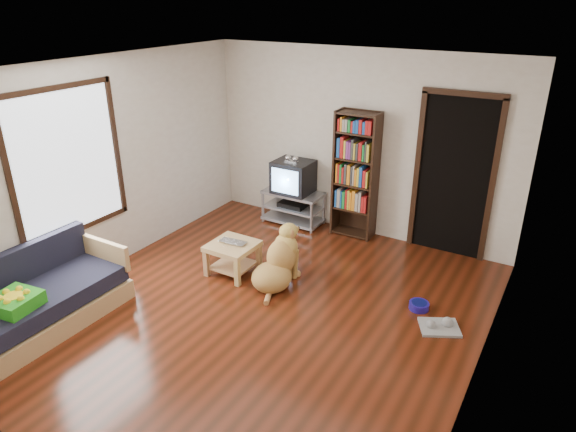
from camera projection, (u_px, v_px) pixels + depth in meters
The scene contains 18 objects.
ground at pixel (262, 311), 5.69m from camera, with size 5.00×5.00×0.00m, color #561E0E.
ceiling at pixel (256, 70), 4.65m from camera, with size 5.00×5.00×0.00m, color white.
wall_back at pixel (358, 144), 7.14m from camera, with size 4.50×4.50×0.00m, color silver.
wall_front at pixel (38, 332), 3.20m from camera, with size 4.50×4.50×0.00m, color silver.
wall_left at pixel (105, 167), 6.22m from camera, with size 5.00×5.00×0.00m, color silver.
wall_right at pixel (492, 256), 4.12m from camera, with size 5.00×5.00×0.00m, color silver.
green_cushion at pixel (15, 302), 4.98m from camera, with size 0.41×0.41×0.14m, color green.
laptop at pixel (231, 244), 6.29m from camera, with size 0.34×0.22×0.03m, color #B8B7BC.
dog_bowl at pixel (419, 306), 5.71m from camera, with size 0.22×0.22×0.08m, color navy.
grey_rag at pixel (439, 327), 5.39m from camera, with size 0.40×0.32×0.03m, color #959595.
window at pixel (68, 162), 5.74m from camera, with size 0.03×1.46×1.70m.
doorway at pixel (454, 173), 6.57m from camera, with size 1.03×0.05×2.19m.
tv_stand at pixel (293, 206), 7.78m from camera, with size 0.90×0.45×0.50m.
crt_tv at pixel (294, 176), 7.61m from camera, with size 0.55×0.52×0.58m.
bookshelf at pixel (356, 169), 7.12m from camera, with size 0.60×0.30×1.80m.
sofa at pixel (40, 303), 5.37m from camera, with size 0.80×1.80×0.80m.
coffee_table at pixel (233, 252), 6.37m from camera, with size 0.55×0.55×0.40m.
dog at pixel (278, 263), 6.12m from camera, with size 0.52×0.92×0.75m.
Camera 1 is at (2.69, -3.98, 3.25)m, focal length 32.00 mm.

